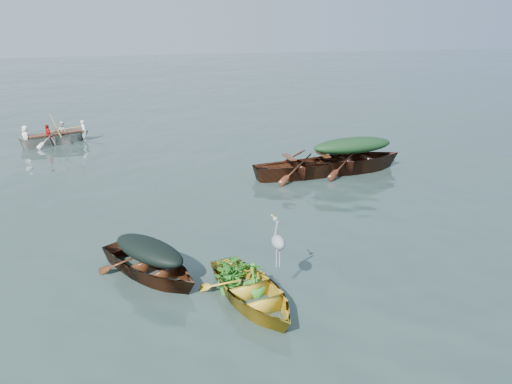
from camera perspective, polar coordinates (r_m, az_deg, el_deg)
ground at (r=10.48m, az=6.84°, el=-7.87°), size 140.00×140.00×0.00m
yellow_dinghy at (r=9.00m, az=-0.46°, el=-12.54°), size 1.89×3.31×0.84m
dark_covered_boat at (r=10.05m, az=-11.94°, el=-9.39°), size 2.81×3.53×0.82m
green_tarp_boat at (r=16.79m, az=10.81°, el=2.30°), size 5.12×1.78×1.23m
open_wooden_boat at (r=16.01m, az=5.66°, el=1.74°), size 4.71×1.48×1.12m
rowed_boat at (r=21.91m, az=-21.79°, el=5.15°), size 3.99×2.49×0.89m
dark_tarp_cover at (r=9.78m, az=-12.18°, el=-6.24°), size 1.54×1.94×0.40m
green_tarp_cover at (r=16.56m, az=10.99°, el=5.19°), size 2.82×0.98×0.52m
thwart_benches at (r=15.85m, az=5.72°, el=3.75°), size 2.36×0.89×0.04m
heron at (r=8.85m, az=2.55°, el=-6.64°), size 0.35×0.44×0.92m
dinghy_weeds at (r=9.09m, az=-1.94°, el=-7.03°), size 0.85×1.01×0.60m
rowers at (r=21.75m, az=-22.05°, el=7.26°), size 2.88×1.96×0.76m
oars at (r=21.81m, az=-21.94°, el=6.36°), size 1.52×2.64×0.06m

